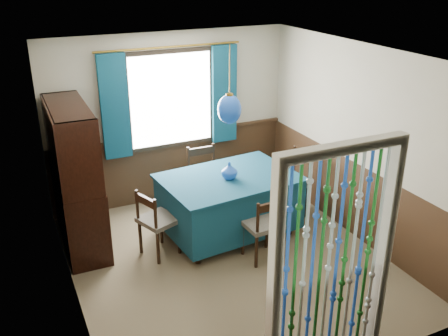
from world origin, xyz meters
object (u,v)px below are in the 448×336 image
chair_left (157,221)px  sideboard (78,199)px  dining_table (229,201)px  chair_near (263,226)px  vase_table (229,171)px  chair_right (291,182)px  vase_sideboard (75,163)px  pendant_lamp (229,109)px  chair_far (206,178)px  bowl_shelf (81,157)px

chair_left → sideboard: 1.07m
dining_table → chair_near: size_ratio=2.11×
vase_table → chair_right: bearing=9.5°
chair_near → vase_sideboard: bearing=137.7°
dining_table → pendant_lamp: 1.25m
pendant_lamp → vase_sideboard: bearing=154.6°
chair_near → sideboard: 2.35m
chair_near → sideboard: sideboard is taller
vase_sideboard → dining_table: bearing=-25.4°
dining_table → chair_far: bearing=85.9°
chair_far → bowl_shelf: bowl_shelf is taller
pendant_lamp → chair_far: bearing=91.0°
chair_left → sideboard: size_ratio=0.47×
chair_far → pendant_lamp: bearing=91.5°
chair_near → vase_sideboard: size_ratio=4.74×
chair_near → vase_table: 0.84m
chair_right → bowl_shelf: size_ratio=4.80×
chair_left → vase_table: 1.10m
chair_left → sideboard: sideboard is taller
pendant_lamp → vase_table: (-0.02, -0.05, -0.80)m
chair_right → sideboard: sideboard is taller
chair_near → vase_sideboard: (-1.88, 1.57, 0.55)m
pendant_lamp → chair_near: bearing=-81.4°
sideboard → vase_sideboard: sideboard is taller
dining_table → bowl_shelf: bowl_shelf is taller
chair_near → chair_left: (-1.13, 0.63, 0.01)m
pendant_lamp → vase_sideboard: pendant_lamp is taller
vase_table → pendant_lamp: bearing=66.8°
chair_right → sideboard: 2.90m
pendant_lamp → dining_table: bearing=63.4°
pendant_lamp → chair_right: bearing=7.0°
pendant_lamp → vase_table: size_ratio=4.81×
sideboard → pendant_lamp: bearing=-16.7°
chair_far → bowl_shelf: (-1.76, -0.45, 0.78)m
chair_right → vase_table: vase_table is taller
bowl_shelf → vase_sideboard: (0.00, 0.54, -0.27)m
chair_left → vase_sideboard: (-0.75, 0.94, 0.55)m
sideboard → vase_table: (1.81, -0.63, 0.29)m
chair_left → chair_right: (2.05, 0.22, 0.04)m
sideboard → bowl_shelf: bearing=-76.8°
dining_table → vase_sideboard: vase_sideboard is taller
chair_left → bowl_shelf: 1.18m
dining_table → vase_table: bearing=-118.3°
chair_near → pendant_lamp: bearing=96.1°
sideboard → bowl_shelf: sideboard is taller
chair_right → chair_near: bearing=131.7°
sideboard → vase_sideboard: (0.06, 0.26, 0.38)m
chair_near → chair_far: chair_far is taller
bowl_shelf → vase_sideboard: 0.60m
chair_right → vase_table: 1.15m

